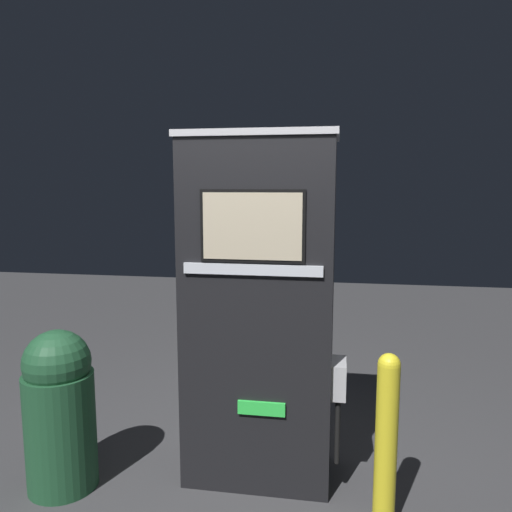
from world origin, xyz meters
TOP-DOWN VIEW (x-y plane):
  - ground_plane at (0.00, 0.00)m, footprint 14.00×14.00m
  - gas_pump at (0.00, 0.25)m, footprint 1.04×0.55m
  - safety_bollard at (0.78, -0.16)m, footprint 0.12×0.12m
  - trash_bin at (-1.22, -0.10)m, footprint 0.44×0.44m

SIDE VIEW (x-z plane):
  - ground_plane at x=0.00m, z-range 0.00..0.00m
  - trash_bin at x=-1.22m, z-range 0.01..1.04m
  - safety_bollard at x=0.78m, z-range 0.02..1.04m
  - gas_pump at x=0.00m, z-range 0.00..2.24m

